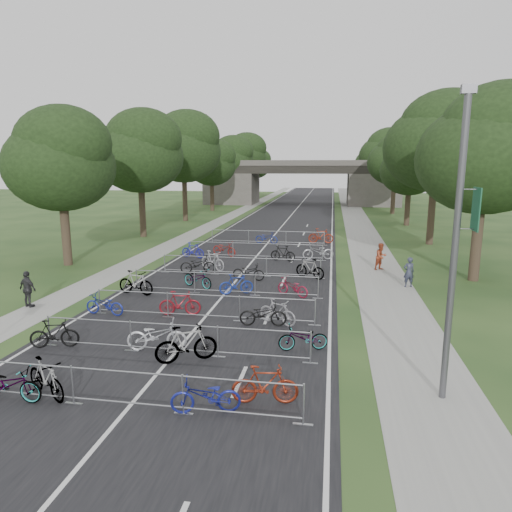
{
  "coord_description": "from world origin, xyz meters",
  "views": [
    {
      "loc": [
        5.14,
        -10.26,
        6.29
      ],
      "look_at": [
        0.85,
        15.4,
        1.1
      ],
      "focal_mm": 32.0,
      "sensor_mm": 36.0,
      "label": 1
    }
  ],
  "objects_px": {
    "pedestrian_b": "(381,257)",
    "bike_1": "(46,379)",
    "lamppost": "(456,245)",
    "pedestrian_a": "(409,272)",
    "overpass_bridge": "(301,182)",
    "pedestrian_c": "(28,289)",
    "bike_0": "(10,384)",
    "bike_2": "(206,396)"
  },
  "relations": [
    {
      "from": "overpass_bridge",
      "to": "bike_0",
      "type": "bearing_deg",
      "value": -92.89
    },
    {
      "from": "pedestrian_a",
      "to": "bike_1",
      "type": "bearing_deg",
      "value": 36.03
    },
    {
      "from": "bike_2",
      "to": "pedestrian_b",
      "type": "height_order",
      "value": "pedestrian_b"
    },
    {
      "from": "lamppost",
      "to": "bike_0",
      "type": "bearing_deg",
      "value": -169.53
    },
    {
      "from": "bike_0",
      "to": "bike_1",
      "type": "bearing_deg",
      "value": -65.76
    },
    {
      "from": "overpass_bridge",
      "to": "bike_1",
      "type": "distance_m",
      "value": 64.89
    },
    {
      "from": "bike_0",
      "to": "bike_2",
      "type": "relative_size",
      "value": 1.04
    },
    {
      "from": "lamppost",
      "to": "pedestrian_a",
      "type": "distance_m",
      "value": 12.45
    },
    {
      "from": "overpass_bridge",
      "to": "lamppost",
      "type": "bearing_deg",
      "value": -82.47
    },
    {
      "from": "pedestrian_a",
      "to": "pedestrian_c",
      "type": "xyz_separation_m",
      "value": [
        -17.4,
        -6.42,
        0.03
      ]
    },
    {
      "from": "overpass_bridge",
      "to": "pedestrian_b",
      "type": "distance_m",
      "value": 47.98
    },
    {
      "from": "bike_0",
      "to": "pedestrian_c",
      "type": "height_order",
      "value": "pedestrian_c"
    },
    {
      "from": "overpass_bridge",
      "to": "pedestrian_a",
      "type": "distance_m",
      "value": 51.97
    },
    {
      "from": "bike_1",
      "to": "bike_2",
      "type": "relative_size",
      "value": 1.0
    },
    {
      "from": "lamppost",
      "to": "pedestrian_b",
      "type": "distance_m",
      "value": 16.18
    },
    {
      "from": "overpass_bridge",
      "to": "bike_2",
      "type": "distance_m",
      "value": 64.98
    },
    {
      "from": "bike_2",
      "to": "pedestrian_c",
      "type": "relative_size",
      "value": 1.09
    },
    {
      "from": "lamppost",
      "to": "bike_1",
      "type": "xyz_separation_m",
      "value": [
        -10.79,
        -1.78,
        -3.73
      ]
    },
    {
      "from": "pedestrian_c",
      "to": "overpass_bridge",
      "type": "bearing_deg",
      "value": -81.09
    },
    {
      "from": "pedestrian_b",
      "to": "pedestrian_c",
      "type": "bearing_deg",
      "value": 174.6
    },
    {
      "from": "lamppost",
      "to": "bike_1",
      "type": "relative_size",
      "value": 4.51
    },
    {
      "from": "bike_1",
      "to": "pedestrian_a",
      "type": "bearing_deg",
      "value": -11.7
    },
    {
      "from": "overpass_bridge",
      "to": "bike_1",
      "type": "bearing_deg",
      "value": -92.18
    },
    {
      "from": "pedestrian_b",
      "to": "bike_0",
      "type": "bearing_deg",
      "value": -160.14
    },
    {
      "from": "lamppost",
      "to": "bike_0",
      "type": "relative_size",
      "value": 4.37
    },
    {
      "from": "lamppost",
      "to": "overpass_bridge",
      "type": "bearing_deg",
      "value": 97.53
    },
    {
      "from": "pedestrian_b",
      "to": "bike_1",
      "type": "bearing_deg",
      "value": -158.75
    },
    {
      "from": "bike_1",
      "to": "pedestrian_a",
      "type": "xyz_separation_m",
      "value": [
        11.66,
        13.7,
        0.25
      ]
    },
    {
      "from": "bike_1",
      "to": "pedestrian_b",
      "type": "height_order",
      "value": "pedestrian_b"
    },
    {
      "from": "overpass_bridge",
      "to": "pedestrian_b",
      "type": "relative_size",
      "value": 18.79
    },
    {
      "from": "bike_1",
      "to": "pedestrian_b",
      "type": "distance_m",
      "value": 20.54
    },
    {
      "from": "pedestrian_c",
      "to": "bike_1",
      "type": "bearing_deg",
      "value": 145.3
    },
    {
      "from": "overpass_bridge",
      "to": "lamppost",
      "type": "distance_m",
      "value": 63.55
    },
    {
      "from": "overpass_bridge",
      "to": "pedestrian_c",
      "type": "xyz_separation_m",
      "value": [
        -8.2,
        -57.5,
        -2.7
      ]
    },
    {
      "from": "bike_0",
      "to": "lamppost",
      "type": "bearing_deg",
      "value": -79.54
    },
    {
      "from": "bike_2",
      "to": "pedestrian_b",
      "type": "xyz_separation_m",
      "value": [
        6.08,
        17.68,
        0.35
      ]
    },
    {
      "from": "overpass_bridge",
      "to": "pedestrian_b",
      "type": "xyz_separation_m",
      "value": [
        8.17,
        -47.2,
        -2.71
      ]
    },
    {
      "from": "bike_1",
      "to": "pedestrian_c",
      "type": "relative_size",
      "value": 1.09
    },
    {
      "from": "lamppost",
      "to": "pedestrian_c",
      "type": "bearing_deg",
      "value": 161.6
    },
    {
      "from": "overpass_bridge",
      "to": "pedestrian_c",
      "type": "distance_m",
      "value": 58.14
    },
    {
      "from": "pedestrian_a",
      "to": "pedestrian_b",
      "type": "height_order",
      "value": "pedestrian_b"
    },
    {
      "from": "overpass_bridge",
      "to": "pedestrian_c",
      "type": "height_order",
      "value": "overpass_bridge"
    }
  ]
}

